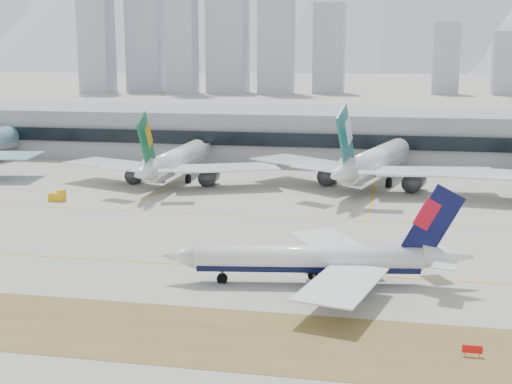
% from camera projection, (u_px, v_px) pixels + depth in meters
% --- Properties ---
extents(ground, '(3000.00, 3000.00, 0.00)m').
position_uv_depth(ground, '(200.00, 256.00, 116.97)').
color(ground, '#A5A19A').
rests_on(ground, ground).
extents(taxiing_airliner, '(44.75, 38.53, 15.07)m').
position_uv_depth(taxiing_airliner, '(319.00, 260.00, 102.33)').
color(taxiing_airliner, white).
rests_on(taxiing_airliner, ground).
extents(widebody_eva, '(56.87, 55.41, 20.26)m').
position_uv_depth(widebody_eva, '(174.00, 162.00, 180.88)').
color(widebody_eva, white).
rests_on(widebody_eva, ground).
extents(widebody_cathay, '(61.32, 61.17, 22.54)m').
position_uv_depth(widebody_cathay, '(373.00, 163.00, 175.79)').
color(widebody_cathay, white).
rests_on(widebody_cathay, ground).
extents(terminal, '(280.00, 43.10, 15.00)m').
position_uv_depth(terminal, '(298.00, 133.00, 225.96)').
color(terminal, gray).
rests_on(terminal, ground).
extents(hold_sign_right, '(2.20, 0.15, 1.35)m').
position_uv_depth(hold_sign_right, '(472.00, 349.00, 78.29)').
color(hold_sign_right, red).
rests_on(hold_sign_right, ground).
extents(gse_b, '(3.55, 2.00, 2.60)m').
position_uv_depth(gse_b, '(58.00, 196.00, 159.86)').
color(gse_b, '#E5A10C').
rests_on(gse_b, ground).
extents(city_skyline, '(342.00, 49.80, 140.00)m').
position_uv_depth(city_skyline, '(225.00, 30.00, 563.99)').
color(city_skyline, '#A2A6B8').
rests_on(city_skyline, ground).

